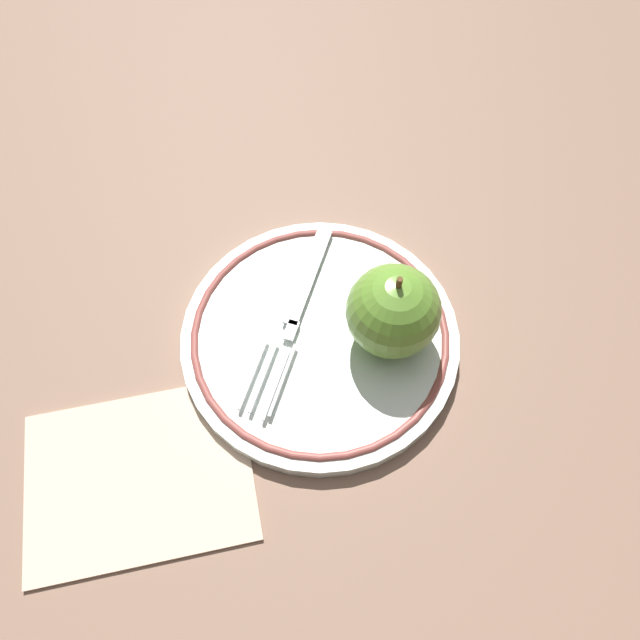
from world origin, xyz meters
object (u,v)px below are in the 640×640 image
at_px(fork, 295,310).
at_px(apple_red_whole, 393,311).
at_px(plate, 320,337).
at_px(napkin_folded, 138,474).

bearing_deg(fork, apple_red_whole, 92.06).
bearing_deg(plate, napkin_folded, -84.27).
height_order(apple_red_whole, napkin_folded, apple_red_whole).
distance_m(fork, napkin_folded, 0.16).
bearing_deg(napkin_folded, plate, 95.73).
bearing_deg(plate, apple_red_whole, 55.61).
bearing_deg(napkin_folded, apple_red_whole, 86.40).
xyz_separation_m(plate, fork, (-0.03, -0.01, 0.01)).
height_order(plate, fork, fork).
bearing_deg(fork, napkin_folded, -23.71).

